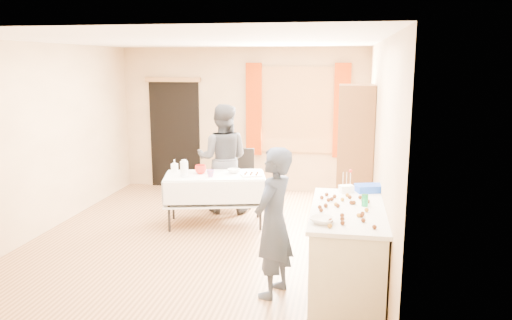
% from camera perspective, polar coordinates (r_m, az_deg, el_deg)
% --- Properties ---
extents(floor, '(4.50, 5.50, 0.02)m').
position_cam_1_polar(floor, '(6.83, -6.11, -9.05)').
color(floor, '#9E7047').
rests_on(floor, ground).
extents(ceiling, '(4.50, 5.50, 0.02)m').
position_cam_1_polar(ceiling, '(6.42, -6.60, 13.47)').
color(ceiling, white).
rests_on(ceiling, floor).
extents(wall_back, '(4.50, 0.02, 2.60)m').
position_cam_1_polar(wall_back, '(9.15, -1.51, 4.62)').
color(wall_back, tan).
rests_on(wall_back, floor).
extents(wall_front, '(4.50, 0.02, 2.60)m').
position_cam_1_polar(wall_front, '(3.98, -17.52, -4.57)').
color(wall_front, tan).
rests_on(wall_front, floor).
extents(wall_left, '(0.02, 5.50, 2.60)m').
position_cam_1_polar(wall_left, '(7.45, -23.29, 2.20)').
color(wall_left, tan).
rests_on(wall_left, floor).
extents(wall_right, '(0.02, 5.50, 2.60)m').
position_cam_1_polar(wall_right, '(6.26, 13.95, 1.23)').
color(wall_right, tan).
rests_on(wall_right, floor).
extents(window_frame, '(1.32, 0.06, 1.52)m').
position_cam_1_polar(window_frame, '(8.95, 4.75, 5.73)').
color(window_frame, olive).
rests_on(window_frame, wall_back).
extents(window_pane, '(1.20, 0.02, 1.40)m').
position_cam_1_polar(window_pane, '(8.93, 4.75, 5.72)').
color(window_pane, white).
rests_on(window_pane, wall_back).
extents(curtain_left, '(0.28, 0.06, 1.65)m').
position_cam_1_polar(curtain_left, '(9.00, -0.25, 5.80)').
color(curtain_left, '#9A2C03').
rests_on(curtain_left, wall_back).
extents(curtain_right, '(0.28, 0.06, 1.65)m').
position_cam_1_polar(curtain_right, '(8.86, 9.78, 5.55)').
color(curtain_right, '#9A2C03').
rests_on(curtain_right, wall_back).
extents(doorway, '(0.95, 0.04, 2.00)m').
position_cam_1_polar(doorway, '(9.51, -9.25, 2.90)').
color(doorway, black).
rests_on(doorway, floor).
extents(door_lintel, '(1.05, 0.06, 0.08)m').
position_cam_1_polar(door_lintel, '(9.39, -9.50, 9.05)').
color(door_lintel, olive).
rests_on(door_lintel, wall_back).
extents(cabinet, '(0.50, 0.60, 2.02)m').
position_cam_1_polar(cabinet, '(7.37, 11.20, 0.55)').
color(cabinet, brown).
rests_on(cabinet, floor).
extents(counter, '(0.74, 1.55, 0.91)m').
position_cam_1_polar(counter, '(5.22, 10.33, -10.28)').
color(counter, beige).
rests_on(counter, floor).
extents(party_table, '(1.57, 1.05, 0.75)m').
position_cam_1_polar(party_table, '(7.27, -4.69, -3.99)').
color(party_table, black).
rests_on(party_table, floor).
extents(chair, '(0.41, 0.41, 0.94)m').
position_cam_1_polar(chair, '(8.22, -1.67, -3.36)').
color(chair, black).
rests_on(chair, floor).
extents(girl, '(0.78, 0.70, 1.53)m').
position_cam_1_polar(girl, '(5.02, 2.02, -7.17)').
color(girl, '#252D40').
rests_on(girl, floor).
extents(woman, '(0.90, 0.74, 1.71)m').
position_cam_1_polar(woman, '(7.82, -3.82, 0.16)').
color(woman, black).
rests_on(woman, floor).
extents(soda_can, '(0.07, 0.07, 0.12)m').
position_cam_1_polar(soda_can, '(5.16, 12.33, -4.52)').
color(soda_can, '#148B45').
rests_on(soda_can, counter).
extents(mixing_bowl, '(0.39, 0.39, 0.05)m').
position_cam_1_polar(mixing_bowl, '(4.58, 7.57, -6.82)').
color(mixing_bowl, white).
rests_on(mixing_bowl, counter).
extents(foam_block, '(0.18, 0.15, 0.08)m').
position_cam_1_polar(foam_block, '(5.67, 10.28, -3.26)').
color(foam_block, white).
rests_on(foam_block, counter).
extents(blue_basket, '(0.35, 0.28, 0.08)m').
position_cam_1_polar(blue_basket, '(5.74, 12.85, -3.16)').
color(blue_basket, blue).
rests_on(blue_basket, counter).
extents(pitcher, '(0.13, 0.13, 0.22)m').
position_cam_1_polar(pitcher, '(7.09, -8.21, -1.03)').
color(pitcher, silver).
rests_on(pitcher, party_table).
extents(cup_red, '(0.20, 0.20, 0.13)m').
position_cam_1_polar(cup_red, '(7.26, -6.35, -1.08)').
color(cup_red, red).
rests_on(cup_red, party_table).
extents(cup_rainbow, '(0.17, 0.17, 0.10)m').
position_cam_1_polar(cup_rainbow, '(7.05, -5.23, -1.52)').
color(cup_rainbow, red).
rests_on(cup_rainbow, party_table).
extents(small_bowl, '(0.32, 0.32, 0.06)m').
position_cam_1_polar(small_bowl, '(7.28, -2.56, -1.25)').
color(small_bowl, white).
rests_on(small_bowl, party_table).
extents(pastry_tray, '(0.34, 0.30, 0.02)m').
position_cam_1_polar(pastry_tray, '(7.09, -0.53, -1.73)').
color(pastry_tray, white).
rests_on(pastry_tray, party_table).
extents(bottle, '(0.10, 0.11, 0.19)m').
position_cam_1_polar(bottle, '(7.39, -9.30, -0.67)').
color(bottle, white).
rests_on(bottle, party_table).
extents(cake_balls, '(0.54, 1.12, 0.04)m').
position_cam_1_polar(cake_balls, '(5.05, 10.09, -5.26)').
color(cake_balls, '#3F2314').
rests_on(cake_balls, counter).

